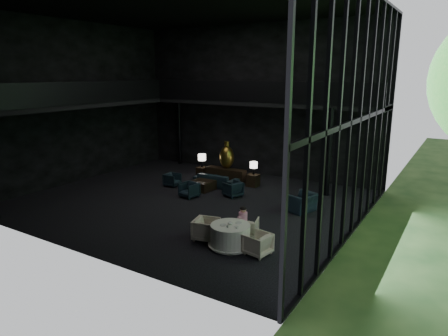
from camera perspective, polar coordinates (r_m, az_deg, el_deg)
The scene contains 35 objects.
floor at distance 17.62m, azimuth -4.83°, elevation -4.72°, with size 14.00×12.00×0.02m, color black.
ceiling at distance 16.94m, azimuth -5.40°, elevation 21.95°, with size 14.00×12.00×0.02m, color black.
wall_back at distance 21.90m, azimuth 4.46°, elevation 9.54°, with size 14.00×0.04×8.00m, color black.
wall_front at distance 12.57m, azimuth -21.78°, elevation 5.73°, with size 14.00×0.04×8.00m, color black.
wall_left at distance 21.73m, azimuth -20.23°, elevation 8.73°, with size 0.04×12.00×8.00m, color black.
curtain_wall at distance 13.84m, azimuth 18.80°, elevation 6.60°, with size 0.20×12.00×8.00m, color black, non-canonical shape.
mezzanine_left at distance 20.96m, azimuth -18.52°, elevation 8.72°, with size 2.00×12.00×0.25m, color black.
mezzanine_back at distance 20.56m, azimuth 5.67°, elevation 9.26°, with size 12.00×2.00×0.25m, color black.
railing_left at distance 20.17m, azimuth -16.79°, elevation 10.39°, with size 0.06×12.00×1.00m, color black.
railing_back at distance 19.63m, azimuth 4.40°, elevation 10.84°, with size 12.00×0.06×1.00m, color black.
column_nw at distance 24.56m, azimuth -6.40°, elevation 5.22°, with size 0.24×0.24×4.00m, color black.
column_ne at distance 18.51m, azimuth 14.75°, elevation 2.16°, with size 0.24×0.24×4.00m, color black.
console at distance 20.56m, azimuth 0.24°, elevation -1.01°, with size 2.19×0.50×0.70m, color black.
bronze_urn at distance 20.43m, azimuth 0.40°, elevation 1.61°, with size 0.74×0.74×1.39m.
side_table_left at distance 21.56m, azimuth -3.16°, elevation -0.55°, with size 0.49×0.49×0.54m, color black.
table_lamp_left at distance 21.39m, azimuth -3.17°, elevation 1.46°, with size 0.42×0.42×0.70m.
side_table_right at distance 19.79m, azimuth 4.16°, elevation -1.77°, with size 0.54×0.54×0.59m, color black.
table_lamp_right at distance 19.64m, azimuth 4.26°, elevation 0.37°, with size 0.38×0.38×0.63m.
sofa at distance 19.69m, azimuth -1.14°, elevation -1.34°, with size 2.33×0.68×0.91m, color #14263A.
lounge_armchair_west at distance 19.92m, azimuth -7.39°, elevation -1.69°, with size 0.61×0.58×0.63m, color #18212E.
lounge_armchair_east at distance 18.11m, azimuth 1.25°, elevation -2.95°, with size 0.71×0.67×0.73m, color #152B35.
lounge_armchair_south at distance 18.06m, azimuth -5.00°, elevation -3.08°, with size 0.69×0.65×0.72m, color black.
window_armchair at distance 16.44m, azimuth 11.03°, elevation -4.33°, with size 1.22×0.79×1.07m, color #1B2B34.
coffee_table at distance 19.19m, azimuth -3.06°, elevation -2.47°, with size 1.01×1.01×0.45m, color black.
dining_table at distance 13.03m, azimuth 0.90°, elevation -9.85°, with size 1.45×1.45×0.75m.
dining_chair_north at distance 13.86m, azimuth 3.36°, elevation -8.42°, with size 0.63×0.59×0.65m, color #ACA8A0.
dining_chair_east at distance 12.55m, azimuth 4.82°, elevation -10.64°, with size 0.72×0.67×0.74m, color #B1AFA9.
dining_chair_west at distance 13.54m, azimuth -2.57°, elevation -8.53°, with size 0.81×0.76×0.83m, color beige.
child at distance 13.63m, azimuth 2.74°, elevation -6.78°, with size 0.30×0.30×0.64m.
plate_a at distance 12.84m, azimuth -0.11°, elevation -8.13°, with size 0.21×0.21×0.01m, color white.
plate_b at distance 13.02m, azimuth 2.08°, elevation -7.83°, with size 0.22×0.22×0.01m, color white.
saucer at distance 12.71m, azimuth 1.77°, elevation -8.38°, with size 0.14×0.14×0.01m, color white.
coffee_cup at distance 12.57m, azimuth 1.82°, elevation -8.45°, with size 0.09×0.09×0.06m, color white.
cereal_bowl at distance 12.89m, azimuth 0.89°, elevation -7.89°, with size 0.17×0.17×0.08m, color white.
cream_pot at distance 12.65m, azimuth 0.49°, elevation -8.34°, with size 0.06×0.06×0.07m, color #99999E.
Camera 1 is at (10.04, -13.40, 5.48)m, focal length 32.00 mm.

